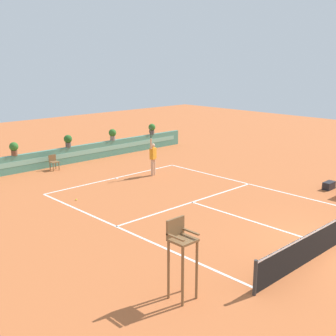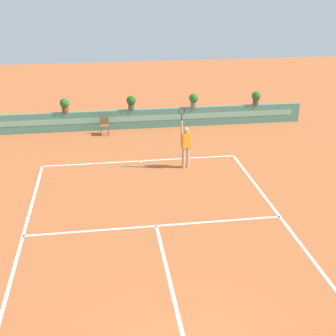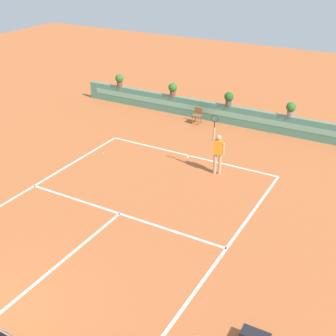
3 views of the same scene
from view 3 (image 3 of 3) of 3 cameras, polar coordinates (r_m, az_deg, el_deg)
ground_plane at (r=15.91m, az=-7.00°, el=-6.46°), size 60.00×60.00×0.00m
court_lines at (r=16.39m, az=-5.53°, el=-5.25°), size 8.32×11.94×0.01m
back_wall_barrier at (r=23.89m, az=7.68°, el=6.72°), size 18.00×0.21×1.00m
ball_kid_chair at (r=23.81m, az=3.76°, el=6.78°), size 0.44×0.44×0.85m
tennis_player at (r=18.38m, az=6.35°, el=2.21°), size 0.60×0.32×2.58m
tennis_ball_near_baseline at (r=20.61m, az=-8.30°, el=1.84°), size 0.07×0.07×0.07m
potted_plant_centre at (r=23.60m, az=7.74°, el=8.81°), size 0.48×0.48×0.72m
potted_plant_right at (r=22.69m, az=15.35°, el=7.32°), size 0.48×0.48×0.72m
potted_plant_far_left at (r=26.76m, az=-6.18°, el=11.10°), size 0.48×0.48×0.72m
potted_plant_left at (r=24.94m, az=0.60°, el=10.06°), size 0.48×0.48×0.72m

